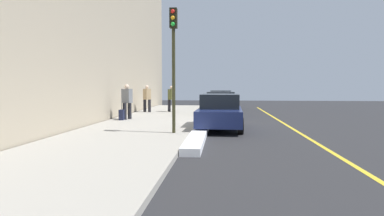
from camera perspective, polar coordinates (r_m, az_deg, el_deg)
ground_plane at (r=15.14m, az=4.75°, el=-3.21°), size 56.00×56.00×0.00m
sidewalk at (r=15.52m, az=-7.53°, el=-2.78°), size 28.00×4.60×0.15m
lane_stripe_centre at (r=15.45m, az=16.73°, el=-3.20°), size 28.00×0.14×0.01m
snow_bank_curb at (r=12.00m, az=1.25°, el=-4.50°), size 6.99×0.56×0.22m
parked_car_black at (r=26.61m, az=5.10°, el=1.44°), size 4.53×2.03×1.51m
parked_car_silver at (r=19.78m, az=5.11°, el=0.63°), size 4.49×2.00×1.51m
parked_car_navy at (r=14.05m, az=4.93°, el=-0.65°), size 4.28×1.99×1.51m
pedestrian_grey_coat at (r=17.10m, az=-11.28°, el=1.27°), size 0.56×0.57×1.80m
pedestrian_olive_coat at (r=21.81m, az=-3.58°, el=1.77°), size 0.55×0.54×1.73m
pedestrian_tan_coat at (r=21.75m, az=-7.85°, el=1.77°), size 0.56×0.55×1.76m
traffic_light_pole at (r=11.90m, az=-3.25°, el=10.17°), size 0.35×0.26×4.47m
rolling_suitcase at (r=16.80m, az=-12.17°, el=-1.17°), size 0.34×0.22×0.88m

